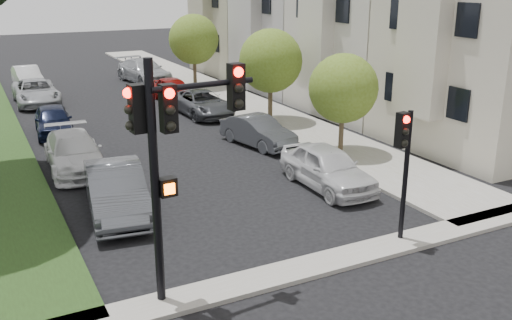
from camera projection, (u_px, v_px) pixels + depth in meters
name	position (u px, v px, depth m)	size (l,w,h in m)	color
ground	(359.00, 308.00, 12.54)	(140.00, 140.00, 0.00)	black
sidewalk_right	(214.00, 92.00, 35.78)	(3.50, 44.00, 0.12)	gray
sidewalk_cross	(311.00, 267.00, 14.21)	(60.00, 1.00, 0.12)	gray
small_tree_a	(343.00, 88.00, 22.47)	(2.76, 2.76, 4.13)	#453826
small_tree_b	(271.00, 61.00, 27.48)	(3.08, 3.08, 4.63)	#453826
small_tree_c	(194.00, 39.00, 36.11)	(3.16, 3.16, 4.74)	#453826
traffic_signal_main	(172.00, 138.00, 11.81)	(2.67, 0.69, 5.46)	black
traffic_signal_secondary	(404.00, 153.00, 14.86)	(0.48, 0.39, 3.69)	black
car_parked_0	(327.00, 167.00, 19.50)	(1.73, 4.30, 1.47)	silver
car_parked_1	(258.00, 131.00, 24.38)	(1.36, 3.89, 1.28)	#3F4247
car_parked_2	(202.00, 103.00, 29.78)	(2.14, 4.65, 1.29)	#3F4247
car_parked_3	(174.00, 90.00, 32.97)	(1.65, 4.10, 1.40)	maroon
car_parked_4	(144.00, 71.00, 39.04)	(2.20, 5.42, 1.57)	#999BA0
car_parked_5	(116.00, 190.00, 17.31)	(1.63, 4.68, 1.54)	#3F4247
car_parked_6	(74.00, 152.00, 21.31)	(1.93, 4.76, 1.38)	silver
car_parked_7	(53.00, 120.00, 26.11)	(1.59, 3.95, 1.34)	black
car_parked_8	(36.00, 92.00, 32.37)	(2.31, 5.00, 1.39)	#999BA0
car_parked_9	(27.00, 77.00, 37.22)	(1.46, 4.20, 1.38)	silver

